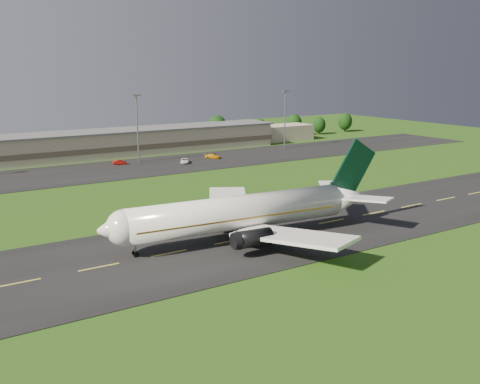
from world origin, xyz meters
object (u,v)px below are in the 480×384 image
terminal (124,143)px  service_vehicle_b (120,162)px  airliner (243,213)px  service_vehicle_d (213,156)px  light_mast_east (285,112)px  service_vehicle_c (185,161)px  light_mast_centre (137,120)px

terminal → service_vehicle_b: (-7.87, -17.26, -3.22)m
airliner → service_vehicle_d: 82.03m
airliner → light_mast_east: 105.72m
light_mast_east → service_vehicle_c: light_mast_east is taller
airliner → light_mast_centre: bearing=85.5°
service_vehicle_b → service_vehicle_d: service_vehicle_d is taller
terminal → service_vehicle_c: 27.39m
light_mast_east → service_vehicle_d: light_mast_east is taller
light_mast_centre → service_vehicle_c: light_mast_centre is taller
service_vehicle_c → airliner: bearing=-80.8°
terminal → service_vehicle_d: (20.73, -22.50, -3.17)m
light_mast_centre → service_vehicle_c: 18.62m
terminal → service_vehicle_c: size_ratio=28.33×
terminal → light_mast_east: 56.67m
service_vehicle_d → light_mast_east: bearing=-37.9°
airliner → service_vehicle_c: (24.38, 70.74, -3.85)m
airliner → service_vehicle_b: airliner is taller
airliner → light_mast_east: bearing=54.5°
light_mast_centre → service_vehicle_b: (-6.46, -1.07, -11.97)m
airliner → light_mast_east: (68.55, 80.08, 8.08)m
light_mast_centre → light_mast_east: size_ratio=1.00×
service_vehicle_b → service_vehicle_c: (17.29, -8.26, 0.04)m
service_vehicle_d → terminal: bearing=83.9°
airliner → service_vehicle_c: 74.92m
light_mast_centre → service_vehicle_c: (10.83, -9.34, -11.93)m
service_vehicle_d → service_vehicle_c: bearing=146.2°
service_vehicle_b → service_vehicle_c: size_ratio=0.79×
light_mast_centre → service_vehicle_b: 13.64m
light_mast_east → airliner: bearing=-130.6°
airliner → terminal: bearing=86.3°
service_vehicle_b → service_vehicle_c: service_vehicle_c is taller
service_vehicle_b → service_vehicle_d: bearing=-85.9°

